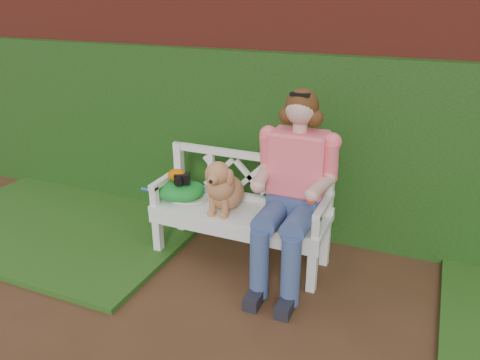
% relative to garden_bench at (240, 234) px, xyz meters
% --- Properties ---
extents(ground, '(60.00, 60.00, 0.00)m').
position_rel_garden_bench_xyz_m(ground, '(0.55, -0.99, -0.24)').
color(ground, '#3F2616').
extents(brick_wall, '(10.00, 0.30, 2.20)m').
position_rel_garden_bench_xyz_m(brick_wall, '(0.55, 0.91, 0.86)').
color(brick_wall, maroon).
rests_on(brick_wall, ground).
extents(ivy_hedge, '(10.00, 0.18, 1.70)m').
position_rel_garden_bench_xyz_m(ivy_hedge, '(0.55, 0.69, 0.61)').
color(ivy_hedge, '#28551A').
rests_on(ivy_hedge, ground).
extents(grass_left, '(2.60, 2.00, 0.05)m').
position_rel_garden_bench_xyz_m(grass_left, '(-1.85, -0.09, -0.21)').
color(grass_left, black).
rests_on(grass_left, ground).
extents(garden_bench, '(1.59, 0.64, 0.48)m').
position_rel_garden_bench_xyz_m(garden_bench, '(0.00, 0.00, 0.00)').
color(garden_bench, white).
rests_on(garden_bench, ground).
extents(seated_woman, '(0.72, 0.93, 1.58)m').
position_rel_garden_bench_xyz_m(seated_woman, '(0.48, -0.02, 0.55)').
color(seated_woman, '#EE5E85').
rests_on(seated_woman, ground).
extents(dog, '(0.37, 0.47, 0.47)m').
position_rel_garden_bench_xyz_m(dog, '(-0.12, -0.05, 0.48)').
color(dog, tan).
rests_on(dog, garden_bench).
extents(tennis_racket, '(0.75, 0.53, 0.03)m').
position_rel_garden_bench_xyz_m(tennis_racket, '(-0.54, 0.01, 0.26)').
color(tennis_racket, silver).
rests_on(tennis_racket, garden_bench).
extents(green_bag, '(0.54, 0.45, 0.16)m').
position_rel_garden_bench_xyz_m(green_bag, '(-0.60, 0.00, 0.32)').
color(green_bag, '#1C771D').
rests_on(green_bag, garden_bench).
extents(camera_item, '(0.16, 0.14, 0.09)m').
position_rel_garden_bench_xyz_m(camera_item, '(-0.54, -0.02, 0.45)').
color(camera_item, black).
rests_on(camera_item, green_bag).
extents(baseball_glove, '(0.21, 0.18, 0.11)m').
position_rel_garden_bench_xyz_m(baseball_glove, '(-0.60, -0.00, 0.46)').
color(baseball_glove, '#D35C00').
rests_on(baseball_glove, green_bag).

